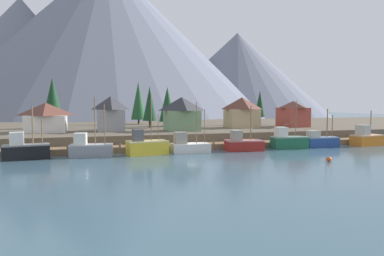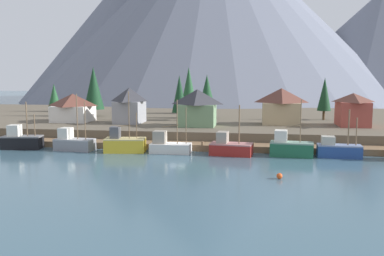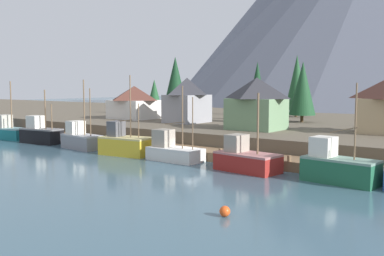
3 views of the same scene
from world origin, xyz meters
TOP-DOWN VIEW (x-y plane):
  - ground_plane at (0.00, 20.00)m, footprint 400.00×400.00m
  - dock at (0.00, 1.99)m, footprint 80.00×4.00m
  - shoreline_bank at (0.00, 32.00)m, footprint 400.00×56.00m
  - mountain_west_peak at (-47.69, 127.07)m, footprint 95.68×95.68m
  - mountain_central_peak at (-7.94, 133.16)m, footprint 168.15×168.15m
  - mountain_east_peak at (67.58, 136.62)m, footprint 107.82×107.82m
  - fishing_boat_black at (-25.70, -1.92)m, footprint 6.56×3.50m
  - fishing_boat_grey at (-16.73, -1.82)m, footprint 6.52×3.39m
  - fishing_boat_yellow at (-8.12, -2.13)m, footprint 6.61×3.89m
  - fishing_boat_white at (-1.09, -1.66)m, footprint 6.27×3.03m
  - fishing_boat_red at (8.51, -2.05)m, footprint 6.58×3.81m
  - fishing_boat_green at (17.42, -1.78)m, footprint 6.50×3.33m
  - fishing_boat_blue at (24.34, -1.49)m, footprint 6.36×2.75m
  - house_white at (-24.87, 16.43)m, footprint 7.71×7.13m
  - house_green at (1.46, 12.60)m, footprint 6.99×6.03m
  - house_grey at (-12.61, 15.69)m, footprint 5.43×6.70m
  - house_red at (30.31, 17.26)m, footprint 5.61×7.32m
  - house_tan at (17.12, 17.61)m, footprint 7.42×5.77m
  - conifer_near_left at (1.59, 27.14)m, footprint 4.18×4.18m
  - conifer_near_right at (-4.11, 37.65)m, footprint 4.10×4.10m
  - conifer_mid_left at (-3.62, 21.94)m, footprint 3.16×3.16m
  - conifer_mid_right at (-39.77, 38.10)m, footprint 3.17×3.17m
  - conifer_back_left at (26.63, 27.28)m, footprint 2.89×2.89m
  - conifer_back_right at (-24.66, 27.47)m, footprint 4.64×4.64m
  - channel_buoy at (15.13, -15.99)m, footprint 0.70×0.70m

SIDE VIEW (x-z plane):
  - ground_plane at x=0.00m, z-range -1.00..0.00m
  - channel_buoy at x=15.13m, z-range 0.00..0.70m
  - dock at x=0.00m, z-range -0.30..1.30m
  - fishing_boat_white at x=-1.09m, z-range -3.04..5.25m
  - fishing_boat_blue at x=24.34m, z-range -2.38..4.71m
  - fishing_boat_red at x=8.51m, z-range -2.65..5.00m
  - shoreline_bank at x=0.00m, z-range 0.00..2.50m
  - fishing_boat_grey at x=-16.73m, z-range -3.28..5.80m
  - fishing_boat_yellow at x=-8.12m, z-range -3.44..6.10m
  - fishing_boat_green at x=17.42m, z-range -2.90..5.66m
  - fishing_boat_black at x=-25.70m, z-range -2.47..5.26m
  - house_white at x=-24.87m, z-range 2.57..8.29m
  - house_red at x=30.31m, z-range 2.56..8.73m
  - house_green at x=1.46m, z-range 2.58..9.47m
  - house_tan at x=17.12m, z-range 2.58..9.59m
  - house_grey at x=-12.61m, z-range 2.58..9.61m
  - conifer_mid_right at x=-39.77m, z-range 3.02..10.22m
  - conifer_near_left at x=1.59m, z-range 3.07..12.65m
  - conifer_back_left at x=26.63m, z-range 3.45..12.44m
  - conifer_mid_left at x=-3.62m, z-range 3.31..12.80m
  - conifer_near_right at x=-4.11m, z-range 3.13..14.55m
  - conifer_back_right at x=-24.66m, z-range 3.31..14.66m
  - mountain_east_peak at x=67.58m, z-range 0.00..49.79m
  - mountain_west_peak at x=-47.69m, z-range 0.00..58.11m
  - mountain_central_peak at x=-7.94m, z-range 0.00..82.68m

